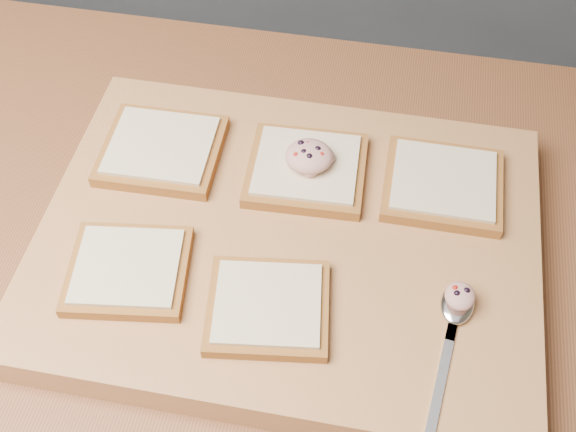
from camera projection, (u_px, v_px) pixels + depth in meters
name	position (u px, v px, depth m)	size (l,w,h in m)	color
island_counter	(185.00, 416.00, 1.13)	(2.00, 0.80, 0.90)	slate
cutting_board	(288.00, 243.00, 0.76)	(0.52, 0.39, 0.04)	tan
bread_far_left	(162.00, 150.00, 0.81)	(0.13, 0.12, 0.02)	#945E26
bread_far_center	(306.00, 169.00, 0.79)	(0.13, 0.12, 0.02)	#945E26
bread_far_right	(443.00, 184.00, 0.78)	(0.13, 0.12, 0.02)	#945E26
bread_near_left	(128.00, 270.00, 0.71)	(0.13, 0.12, 0.02)	#945E26
bread_near_center	(268.00, 307.00, 0.68)	(0.13, 0.12, 0.02)	#945E26
tuna_salad_dollop	(309.00, 156.00, 0.77)	(0.05, 0.05, 0.02)	#DD9C8D
spoon	(455.00, 314.00, 0.68)	(0.04, 0.16, 0.01)	silver
spoon_salad	(460.00, 296.00, 0.68)	(0.03, 0.03, 0.02)	#DD9C8D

